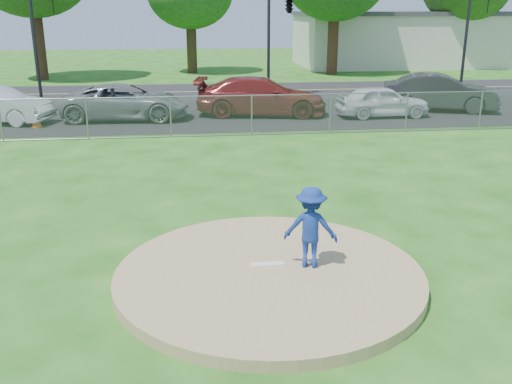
# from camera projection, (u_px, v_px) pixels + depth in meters

# --- Properties ---
(ground) EXTENTS (120.00, 120.00, 0.00)m
(ground) POSITION_uv_depth(u_px,v_px,m) (229.00, 148.00, 19.49)
(ground) COLOR #1C5512
(ground) RESTS_ON ground
(pitchers_mound) EXTENTS (5.40, 5.40, 0.20)m
(pitchers_mound) POSITION_uv_depth(u_px,v_px,m) (269.00, 275.00, 10.01)
(pitchers_mound) COLOR tan
(pitchers_mound) RESTS_ON ground
(pitching_rubber) EXTENTS (0.60, 0.15, 0.04)m
(pitching_rubber) POSITION_uv_depth(u_px,v_px,m) (268.00, 264.00, 10.16)
(pitching_rubber) COLOR white
(pitching_rubber) RESTS_ON pitchers_mound
(chain_link_fence) EXTENTS (40.00, 0.06, 1.50)m
(chain_link_fence) POSITION_uv_depth(u_px,v_px,m) (225.00, 116.00, 21.15)
(chain_link_fence) COLOR gray
(chain_link_fence) RESTS_ON ground
(parking_lot) EXTENTS (50.00, 8.00, 0.01)m
(parking_lot) POSITION_uv_depth(u_px,v_px,m) (219.00, 114.00, 25.63)
(parking_lot) COLOR black
(parking_lot) RESTS_ON ground
(street) EXTENTS (60.00, 7.00, 0.01)m
(street) POSITION_uv_depth(u_px,v_px,m) (212.00, 91.00, 32.72)
(street) COLOR black
(street) RESTS_ON ground
(commercial_building) EXTENTS (16.40, 9.40, 4.30)m
(commercial_building) POSITION_uv_depth(u_px,v_px,m) (398.00, 38.00, 47.04)
(commercial_building) COLOR beige
(commercial_building) RESTS_ON ground
(traffic_signal_left) EXTENTS (1.28, 0.20, 5.60)m
(traffic_signal_left) POSITION_uv_depth(u_px,v_px,m) (39.00, 33.00, 28.83)
(traffic_signal_left) COLOR black
(traffic_signal_left) RESTS_ON ground
(traffic_signal_center) EXTENTS (1.42, 2.48, 5.60)m
(traffic_signal_center) POSITION_uv_depth(u_px,v_px,m) (287.00, 7.00, 29.85)
(traffic_signal_center) COLOR black
(traffic_signal_center) RESTS_ON ground
(traffic_signal_right) EXTENTS (1.28, 0.20, 5.60)m
(traffic_signal_right) POSITION_uv_depth(u_px,v_px,m) (471.00, 31.00, 31.36)
(traffic_signal_right) COLOR black
(traffic_signal_right) RESTS_ON ground
(pitcher) EXTENTS (1.06, 0.77, 1.46)m
(pitcher) POSITION_uv_depth(u_px,v_px,m) (311.00, 227.00, 9.94)
(pitcher) COLOR navy
(pitcher) RESTS_ON pitchers_mound
(traffic_cone) EXTENTS (0.38, 0.38, 0.74)m
(traffic_cone) POSITION_uv_depth(u_px,v_px,m) (36.00, 118.00, 22.76)
(traffic_cone) COLOR orange
(traffic_cone) RESTS_ON parking_lot
(parked_car_gray) EXTENTS (5.51, 2.77, 1.50)m
(parked_car_gray) POSITION_uv_depth(u_px,v_px,m) (125.00, 102.00, 24.29)
(parked_car_gray) COLOR slate
(parked_car_gray) RESTS_ON parking_lot
(parked_car_darkred) EXTENTS (6.05, 3.21, 1.67)m
(parked_car_darkred) POSITION_uv_depth(u_px,v_px,m) (261.00, 96.00, 25.25)
(parked_car_darkred) COLOR maroon
(parked_car_darkred) RESTS_ON parking_lot
(parked_car_pearl) EXTENTS (4.05, 1.74, 1.36)m
(parked_car_pearl) POSITION_uv_depth(u_px,v_px,m) (382.00, 101.00, 24.89)
(parked_car_pearl) COLOR silver
(parked_car_pearl) RESTS_ON parking_lot
(parked_car_charcoal) EXTENTS (5.42, 3.30, 1.69)m
(parked_car_charcoal) POSITION_uv_depth(u_px,v_px,m) (439.00, 92.00, 26.36)
(parked_car_charcoal) COLOR #272729
(parked_car_charcoal) RESTS_ON parking_lot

